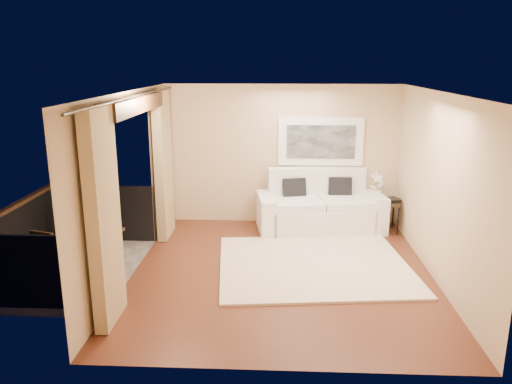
# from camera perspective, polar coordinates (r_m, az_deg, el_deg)

# --- Properties ---
(floor) EXTENTS (5.00, 5.00, 0.00)m
(floor) POSITION_cam_1_polar(r_m,az_deg,el_deg) (7.71, 2.92, -9.12)
(floor) COLOR #5F2E1C
(floor) RESTS_ON ground
(room_shell) EXTENTS (5.00, 6.40, 5.00)m
(room_shell) POSITION_cam_1_polar(r_m,az_deg,el_deg) (7.37, -13.85, 9.67)
(room_shell) COLOR white
(room_shell) RESTS_ON ground
(balcony) EXTENTS (1.81, 2.60, 1.17)m
(balcony) POSITION_cam_1_polar(r_m,az_deg,el_deg) (8.31, -20.70, -7.00)
(balcony) COLOR #605B56
(balcony) RESTS_ON ground
(curtains) EXTENTS (0.16, 4.80, 2.64)m
(curtains) POSITION_cam_1_polar(r_m,az_deg,el_deg) (7.56, -13.15, 0.71)
(curtains) COLOR tan
(curtains) RESTS_ON ground
(artwork) EXTENTS (1.62, 0.07, 0.92)m
(artwork) POSITION_cam_1_polar(r_m,az_deg,el_deg) (9.67, 7.41, 5.73)
(artwork) COLOR white
(artwork) RESTS_ON room_shell
(rug) EXTENTS (3.17, 2.84, 0.04)m
(rug) POSITION_cam_1_polar(r_m,az_deg,el_deg) (7.96, 6.61, -8.27)
(rug) COLOR #F4E0C4
(rug) RESTS_ON floor
(sofa) EXTENTS (2.46, 1.34, 1.13)m
(sofa) POSITION_cam_1_polar(r_m,az_deg,el_deg) (9.58, 7.26, -1.85)
(sofa) COLOR white
(sofa) RESTS_ON floor
(side_table) EXTENTS (0.65, 0.65, 0.59)m
(side_table) POSITION_cam_1_polar(r_m,az_deg,el_deg) (9.62, 14.51, -1.31)
(side_table) COLOR black
(side_table) RESTS_ON floor
(tray) EXTENTS (0.45, 0.38, 0.05)m
(tray) POSITION_cam_1_polar(r_m,az_deg,el_deg) (9.59, 14.93, -0.88)
(tray) COLOR black
(tray) RESTS_ON side_table
(orchid) EXTENTS (0.30, 0.24, 0.51)m
(orchid) POSITION_cam_1_polar(r_m,az_deg,el_deg) (9.69, 13.70, 0.76)
(orchid) COLOR white
(orchid) RESTS_ON side_table
(bistro_table) EXTENTS (0.72, 0.72, 0.67)m
(bistro_table) POSITION_cam_1_polar(r_m,az_deg,el_deg) (7.83, -17.62, -4.83)
(bistro_table) COLOR black
(bistro_table) RESTS_ON balcony
(balcony_chair_far) EXTENTS (0.50, 0.50, 1.06)m
(balcony_chair_far) POSITION_cam_1_polar(r_m,az_deg,el_deg) (8.77, -19.07, -2.64)
(balcony_chair_far) COLOR black
(balcony_chair_far) RESTS_ON balcony
(balcony_chair_near) EXTENTS (0.47, 0.47, 0.86)m
(balcony_chair_near) POSITION_cam_1_polar(r_m,az_deg,el_deg) (7.50, -23.48, -7.04)
(balcony_chair_near) COLOR black
(balcony_chair_near) RESTS_ON balcony
(ice_bucket) EXTENTS (0.18, 0.18, 0.20)m
(ice_bucket) POSITION_cam_1_polar(r_m,az_deg,el_deg) (7.95, -18.55, -3.20)
(ice_bucket) COLOR white
(ice_bucket) RESTS_ON bistro_table
(candle) EXTENTS (0.06, 0.06, 0.07)m
(candle) POSITION_cam_1_polar(r_m,az_deg,el_deg) (7.87, -16.75, -3.73)
(candle) COLOR red
(candle) RESTS_ON bistro_table
(vase) EXTENTS (0.04, 0.04, 0.18)m
(vase) POSITION_cam_1_polar(r_m,az_deg,el_deg) (7.61, -18.32, -4.07)
(vase) COLOR silver
(vase) RESTS_ON bistro_table
(glass_a) EXTENTS (0.06, 0.06, 0.12)m
(glass_a) POSITION_cam_1_polar(r_m,az_deg,el_deg) (7.66, -17.37, -4.11)
(glass_a) COLOR white
(glass_a) RESTS_ON bistro_table
(glass_b) EXTENTS (0.06, 0.06, 0.12)m
(glass_b) POSITION_cam_1_polar(r_m,az_deg,el_deg) (7.77, -16.12, -3.74)
(glass_b) COLOR white
(glass_b) RESTS_ON bistro_table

